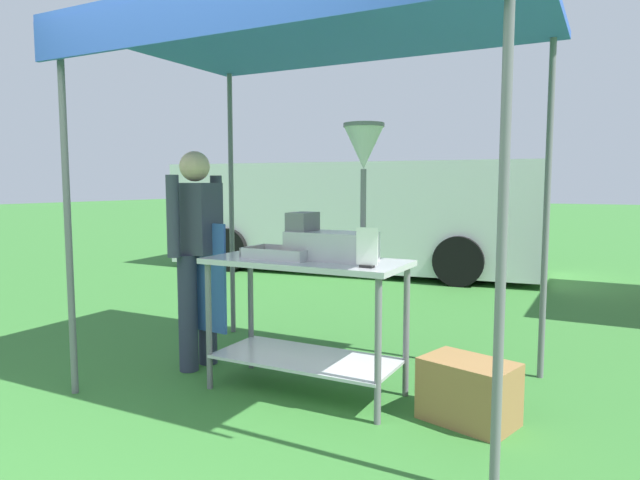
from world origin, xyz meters
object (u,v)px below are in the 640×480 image
Objects in this scene: stall_canopy at (313,38)px; vendor at (197,248)px; donut_cart at (306,297)px; donut_tray at (281,255)px; van_white at (356,215)px; donut_fryer at (340,212)px; menu_sign at (367,251)px; supply_crate at (469,391)px.

vendor is at bearing -178.76° from stall_canopy.
donut_tray is at bearing -167.15° from donut_cart.
donut_tray is 5.44m from van_white.
stall_canopy is 2.20× the size of donut_cart.
donut_fryer is 3.64× the size of menu_sign.
donut_cart is 5.58× the size of menu_sign.
supply_crate is at bearing -1.98° from donut_fryer.
donut_cart is at bearing 12.85° from donut_tray.
stall_canopy reaches higher than vendor.
van_white is (-1.91, 5.01, -1.42)m from stall_canopy.
menu_sign is at bearing -9.19° from vendor.
supply_crate is (0.56, 0.18, -0.81)m from menu_sign.
donut_fryer is 1.32m from supply_crate.
vendor is at bearing 171.78° from donut_tray.
donut_cart is 2.89× the size of donut_tray.
menu_sign is (0.66, -0.12, 0.08)m from donut_tray.
donut_tray is 1.93× the size of menu_sign.
vendor reaches higher than donut_cart.
vendor is 5.12m from van_white.
stall_canopy reaches higher than donut_fryer.
donut_fryer is at bearing 142.97° from menu_sign.
donut_tray is 0.08× the size of van_white.
donut_fryer is (0.38, 0.09, 0.29)m from donut_tray.
vendor is (-0.96, -0.02, -1.39)m from stall_canopy.
donut_tray is 0.77× the size of supply_crate.
stall_canopy reaches higher than supply_crate.
menu_sign is (0.49, -0.16, 0.35)m from donut_cart.
donut_cart reaches higher than supply_crate.
stall_canopy is at bearing 175.90° from supply_crate.
van_white is at bearing 108.80° from donut_tray.
donut_fryer reaches higher than menu_sign.
supply_crate is at bearing -1.56° from vendor.
stall_canopy is 0.49× the size of van_white.
stall_canopy is 1.42m from menu_sign.
van_white is (-2.97, 5.09, 0.70)m from supply_crate.
stall_canopy is at bearing 167.82° from donut_fryer.
donut_cart is 2.23× the size of supply_crate.
donut_fryer is (0.22, 0.05, 0.56)m from donut_cart.
van_white reaches higher than donut_cart.
donut_fryer reaches higher than vendor.
vendor reaches higher than menu_sign.
donut_tray is at bearing -8.22° from vendor.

